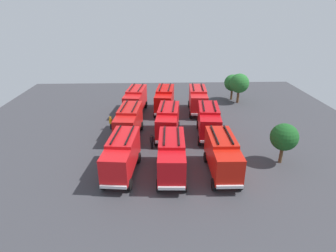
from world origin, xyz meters
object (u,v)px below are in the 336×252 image
object	(u,v)px
fire_truck_4	(168,121)
fire_truck_6	(198,99)
firefighter_1	(152,141)
traffic_cone_2	(177,107)
fire_truck_5	(172,155)
tree_2	(284,137)
fire_truck_0	(136,99)
fire_truck_3	(165,99)
fire_truck_7	(209,120)
fire_truck_8	(222,154)
fire_truck_1	(129,121)
tree_1	(239,83)
firefighter_2	(237,150)
tree_0	(233,83)
traffic_cone_0	(214,113)
firefighter_0	(111,122)
traffic_cone_1	(240,164)
fire_truck_2	(122,154)

from	to	relation	value
fire_truck_4	fire_truck_6	xyz separation A→B (m)	(-8.84, 4.98, 0.00)
firefighter_1	traffic_cone_2	xyz separation A→B (m)	(-13.64, 3.83, -0.67)
fire_truck_5	tree_2	xyz separation A→B (m)	(-1.93, 11.75, 0.82)
fire_truck_0	fire_truck_3	xyz separation A→B (m)	(-0.06, 4.53, 0.00)
fire_truck_5	fire_truck_6	xyz separation A→B (m)	(-17.71, 4.95, 0.00)
fire_truck_6	tree_2	distance (m)	17.20
fire_truck_7	fire_truck_8	world-z (taller)	same
fire_truck_1	fire_truck_3	size ratio (longest dim) A/B	0.99
tree_2	traffic_cone_2	size ratio (longest dim) A/B	7.31
fire_truck_0	fire_truck_1	size ratio (longest dim) A/B	1.01
tree_2	traffic_cone_2	xyz separation A→B (m)	(-17.32, -9.95, -2.67)
firefighter_1	tree_1	size ratio (longest dim) A/B	0.34
firefighter_2	fire_truck_7	bearing A→B (deg)	58.03
tree_0	tree_1	distance (m)	1.97
fire_truck_1	fire_truck_7	xyz separation A→B (m)	(0.17, 10.09, 0.00)
tree_0	tree_2	world-z (taller)	tree_0
tree_0	firefighter_2	bearing A→B (deg)	-12.23
fire_truck_0	tree_0	world-z (taller)	tree_0
traffic_cone_0	firefighter_2	bearing A→B (deg)	0.33
fire_truck_4	traffic_cone_2	distance (m)	10.71
fire_truck_1	tree_2	bearing A→B (deg)	72.61
fire_truck_0	firefighter_2	bearing A→B (deg)	46.49
fire_truck_4	firefighter_2	xyz separation A→B (m)	(5.78, 7.42, -1.21)
fire_truck_6	firefighter_2	world-z (taller)	fire_truck_6
fire_truck_0	fire_truck_5	bearing A→B (deg)	21.97
fire_truck_7	tree_0	bearing A→B (deg)	161.65
fire_truck_5	firefighter_1	xyz separation A→B (m)	(-5.62, -2.04, -1.18)
firefighter_0	firefighter_2	bearing A→B (deg)	109.26
fire_truck_5	traffic_cone_0	bearing A→B (deg)	158.32
fire_truck_6	tree_1	xyz separation A→B (m)	(-4.50, 7.64, 1.26)
fire_truck_6	tree_1	bearing A→B (deg)	124.31
fire_truck_5	tree_0	bearing A→B (deg)	156.14
fire_truck_7	fire_truck_0	bearing A→B (deg)	-126.70
fire_truck_1	traffic_cone_1	world-z (taller)	fire_truck_1
fire_truck_1	fire_truck_4	world-z (taller)	same
fire_truck_6	traffic_cone_2	bearing A→B (deg)	-112.39
fire_truck_6	tree_1	world-z (taller)	tree_1
fire_truck_7	traffic_cone_1	world-z (taller)	fire_truck_7
firefighter_1	tree_0	bearing A→B (deg)	-94.01
fire_truck_5	tree_1	bearing A→B (deg)	153.00
tree_0	traffic_cone_2	size ratio (longest dim) A/B	7.47
firefighter_2	traffic_cone_1	size ratio (longest dim) A/B	2.90
fire_truck_3	fire_truck_4	world-z (taller)	same
fire_truck_7	traffic_cone_0	bearing A→B (deg)	169.38
fire_truck_3	fire_truck_4	xyz separation A→B (m)	(9.03, 0.20, 0.00)
firefighter_2	firefighter_1	bearing A→B (deg)	111.40
fire_truck_1	fire_truck_6	bearing A→B (deg)	136.81
tree_1	traffic_cone_2	bearing A→B (deg)	-74.68
tree_2	fire_truck_2	bearing A→B (deg)	-84.51
fire_truck_8	traffic_cone_0	size ratio (longest dim) A/B	12.11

